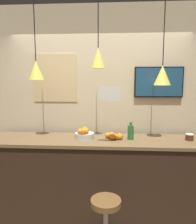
{
  "coord_description": "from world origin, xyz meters",
  "views": [
    {
      "loc": [
        0.18,
        -2.11,
        1.84
      ],
      "look_at": [
        0.0,
        0.61,
        1.46
      ],
      "focal_mm": 35.0,
      "sensor_mm": 36.0,
      "label": 1
    }
  ],
  "objects": [
    {
      "name": "fruit_bowl",
      "position": [
        -0.18,
        0.61,
        1.16
      ],
      "size": [
        0.25,
        0.25,
        0.15
      ],
      "color": "beige",
      "rests_on": "service_counter"
    },
    {
      "name": "pendant_lamp_right",
      "position": [
        0.79,
        0.64,
        1.92
      ],
      "size": [
        0.21,
        0.21,
        1.01
      ],
      "color": "black"
    },
    {
      "name": "service_counter",
      "position": [
        0.0,
        0.61,
        0.56
      ],
      "size": [
        2.91,
        0.65,
        1.11
      ],
      "color": "black",
      "rests_on": "ground_plane"
    },
    {
      "name": "pendant_lamp_left",
      "position": [
        -0.79,
        0.64,
        1.98
      ],
      "size": [
        0.2,
        0.2,
        0.94
      ],
      "color": "black"
    },
    {
      "name": "back_wall",
      "position": [
        0.0,
        1.04,
        1.45
      ],
      "size": [
        8.0,
        0.06,
        2.9
      ],
      "color": "beige",
      "rests_on": "ground_plane"
    },
    {
      "name": "orange_pile",
      "position": [
        0.21,
        0.61,
        1.15
      ],
      "size": [
        0.23,
        0.16,
        0.09
      ],
      "color": "orange",
      "rests_on": "service_counter"
    },
    {
      "name": "wall_poster",
      "position": [
        -0.64,
        1.01,
        1.89
      ],
      "size": [
        0.63,
        0.01,
        0.68
      ],
      "color": "#DBBC84"
    },
    {
      "name": "spread_jar",
      "position": [
        1.15,
        0.62,
        1.15
      ],
      "size": [
        0.1,
        0.1,
        0.08
      ],
      "color": "#562D19",
      "rests_on": "service_counter"
    },
    {
      "name": "hanging_menu_board",
      "position": [
        0.15,
        0.36,
        1.7
      ],
      "size": [
        0.24,
        0.01,
        0.17
      ],
      "color": "silver"
    },
    {
      "name": "pendant_lamp_middle",
      "position": [
        0.0,
        0.64,
        2.13
      ],
      "size": [
        0.17,
        0.17,
        0.8
      ],
      "color": "black"
    },
    {
      "name": "mounted_tv",
      "position": [
        0.82,
        0.99,
        1.83
      ],
      "size": [
        0.66,
        0.04,
        0.42
      ],
      "color": "black"
    },
    {
      "name": "juice_bottle",
      "position": [
        0.42,
        0.62,
        1.2
      ],
      "size": [
        0.08,
        0.08,
        0.22
      ],
      "color": "#286B33",
      "rests_on": "service_counter"
    },
    {
      "name": "bar_stool",
      "position": [
        0.12,
        -0.02,
        0.39
      ],
      "size": [
        0.42,
        0.42,
        0.64
      ],
      "color": "#B7B7BC",
      "rests_on": "ground_plane"
    }
  ]
}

